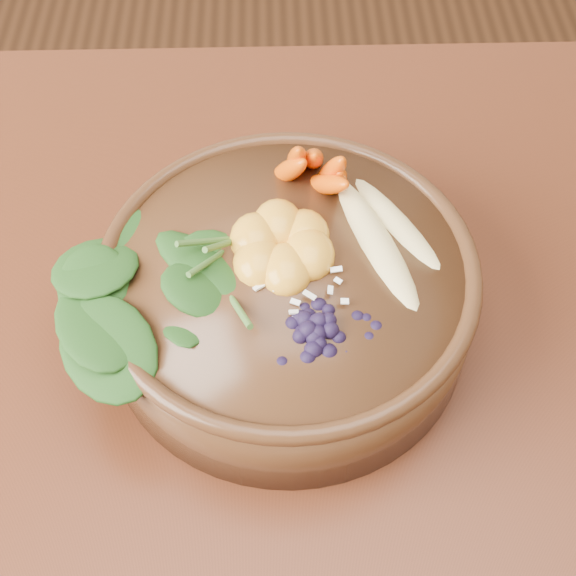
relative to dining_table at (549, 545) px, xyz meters
name	(u,v)px	position (x,y,z in m)	size (l,w,h in m)	color
dining_table	(549,545)	(0.00, 0.00, 0.00)	(1.60, 0.90, 0.75)	#331C0C
stoneware_bowl	(288,297)	(-0.18, 0.13, 0.13)	(0.25, 0.25, 0.07)	#432612
kale_heap	(204,207)	(-0.24, 0.17, 0.18)	(0.16, 0.15, 0.04)	#204518
carrot_cluster	(314,142)	(-0.16, 0.21, 0.19)	(0.05, 0.05, 0.07)	#DD4A00
banana_halves	(388,220)	(-0.12, 0.16, 0.17)	(0.09, 0.14, 0.02)	#E0CC84
mandarin_cluster	(282,235)	(-0.19, 0.15, 0.17)	(0.07, 0.08, 0.03)	orange
blueberry_pile	(323,311)	(-0.16, 0.08, 0.18)	(0.12, 0.09, 0.03)	black
coconut_flakes	(300,282)	(-0.18, 0.12, 0.16)	(0.08, 0.06, 0.01)	white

